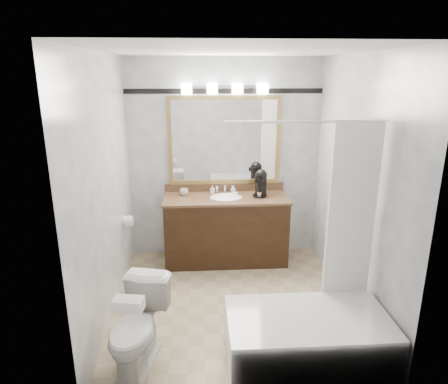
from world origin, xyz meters
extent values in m
cube|color=tan|center=(0.00, 0.00, -0.01)|extent=(2.40, 2.60, 0.01)
cube|color=white|center=(0.00, 0.00, 2.50)|extent=(2.40, 2.60, 0.01)
cube|color=white|center=(0.00, 1.30, 1.25)|extent=(2.40, 0.01, 2.50)
cube|color=white|center=(0.00, -1.30, 1.25)|extent=(2.40, 0.01, 2.50)
cube|color=white|center=(-1.20, 0.00, 1.25)|extent=(0.01, 2.60, 2.50)
cube|color=white|center=(1.20, 0.00, 1.25)|extent=(0.01, 2.60, 2.50)
cube|color=black|center=(0.00, 1.01, 0.41)|extent=(1.50, 0.55, 0.82)
cube|color=#946945|center=(0.00, 1.01, 0.83)|extent=(1.53, 0.58, 0.03)
cube|color=#946945|center=(0.00, 1.29, 0.90)|extent=(1.53, 0.03, 0.10)
ellipsoid|color=white|center=(0.00, 1.01, 0.82)|extent=(0.44, 0.34, 0.14)
cube|color=#A78D4B|center=(0.00, 1.28, 2.02)|extent=(1.40, 0.04, 0.05)
cube|color=#A78D4B|center=(0.00, 1.28, 0.97)|extent=(1.40, 0.04, 0.05)
cube|color=#A78D4B|center=(-0.68, 1.28, 1.50)|extent=(0.05, 0.04, 1.00)
cube|color=#A78D4B|center=(0.68, 1.28, 1.50)|extent=(0.05, 0.04, 1.00)
cube|color=white|center=(0.00, 1.29, 1.50)|extent=(1.30, 0.01, 1.00)
cube|color=silver|center=(0.00, 1.27, 2.15)|extent=(0.90, 0.05, 0.03)
cube|color=white|center=(-0.45, 1.22, 2.13)|extent=(0.12, 0.12, 0.12)
cube|color=white|center=(-0.15, 1.22, 2.13)|extent=(0.12, 0.12, 0.12)
cube|color=white|center=(0.15, 1.22, 2.13)|extent=(0.12, 0.12, 0.12)
cube|color=white|center=(0.45, 1.22, 2.13)|extent=(0.12, 0.12, 0.12)
cube|color=black|center=(0.00, 1.29, 2.10)|extent=(2.40, 0.01, 0.06)
cube|color=white|center=(0.53, -0.92, 0.23)|extent=(1.30, 0.72, 0.45)
cylinder|color=silver|center=(0.53, -0.54, 1.95)|extent=(1.30, 0.02, 0.02)
cube|color=white|center=(0.95, -0.55, 1.18)|extent=(0.40, 0.04, 1.55)
cylinder|color=white|center=(-1.14, 0.66, 0.70)|extent=(0.11, 0.12, 0.12)
imported|color=white|center=(-0.84, -0.84, 0.35)|extent=(0.54, 0.76, 0.70)
cube|color=white|center=(-0.84, -1.12, 0.75)|extent=(0.23, 0.15, 0.09)
cylinder|color=black|center=(0.42, 1.02, 0.86)|extent=(0.17, 0.17, 0.02)
cylinder|color=black|center=(0.44, 1.07, 0.98)|extent=(0.14, 0.14, 0.25)
sphere|color=black|center=(0.44, 1.07, 1.11)|extent=(0.15, 0.15, 0.15)
cube|color=black|center=(0.41, 1.00, 1.06)|extent=(0.12, 0.12, 0.05)
cylinder|color=silver|center=(0.41, 1.00, 0.89)|extent=(0.06, 0.06, 0.06)
imported|color=white|center=(-0.51, 1.14, 0.89)|extent=(0.13, 0.13, 0.08)
imported|color=white|center=(-0.16, 1.15, 0.91)|extent=(0.06, 0.06, 0.11)
imported|color=white|center=(0.11, 1.21, 0.89)|extent=(0.09, 0.09, 0.09)
cube|color=beige|center=(0.12, 1.13, 0.86)|extent=(0.10, 0.08, 0.03)
camera|label=1|loc=(-0.32, -3.63, 2.33)|focal=32.00mm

